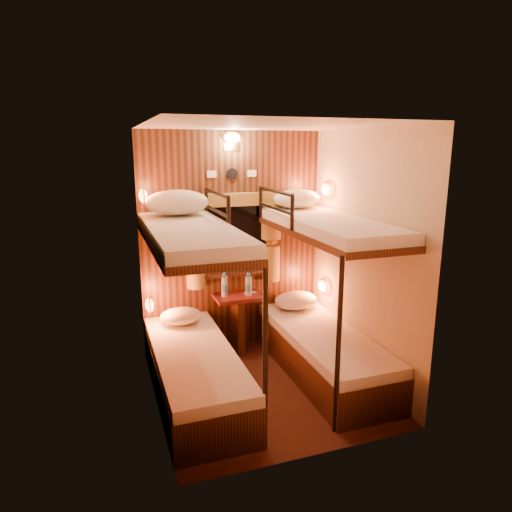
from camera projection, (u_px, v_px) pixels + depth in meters
name	position (u px, v px, depth m)	size (l,w,h in m)	color
floor	(264.00, 387.00, 4.34)	(2.10, 2.10, 0.00)	#3D1610
ceiling	(265.00, 125.00, 3.78)	(2.10, 2.10, 0.00)	silver
wall_back	(232.00, 243.00, 5.02)	(2.40, 2.40, 0.00)	#C6B293
wall_front	(318.00, 302.00, 3.09)	(2.40, 2.40, 0.00)	#C6B293
wall_left	(151.00, 275.00, 3.74)	(2.40, 2.40, 0.00)	#C6B293
wall_right	(362.00, 257.00, 4.38)	(2.40, 2.40, 0.00)	#C6B293
back_panel	(232.00, 243.00, 5.01)	(2.00, 0.03, 2.40)	black
bunk_left	(194.00, 339.00, 4.06)	(0.72, 1.90, 1.82)	black
bunk_right	(324.00, 321.00, 4.48)	(0.72, 1.90, 1.82)	black
window	(233.00, 245.00, 4.99)	(1.00, 0.12, 0.79)	black
curtains	(234.00, 238.00, 4.94)	(1.10, 0.22, 1.00)	olive
back_fixtures	(232.00, 145.00, 4.74)	(0.54, 0.09, 0.48)	black
reading_lamps	(241.00, 245.00, 4.69)	(2.00, 0.20, 1.25)	#FF5F26
table	(238.00, 316.00, 5.02)	(0.50, 0.34, 0.66)	#521912
bottle_left	(225.00, 286.00, 4.91)	(0.08, 0.08, 0.26)	#99BFE5
bottle_right	(248.00, 286.00, 4.93)	(0.07, 0.07, 0.25)	#99BFE5
sachet_a	(247.00, 294.00, 5.02)	(0.08, 0.06, 0.01)	silver
sachet_b	(253.00, 292.00, 5.08)	(0.07, 0.05, 0.01)	silver
pillow_lower_left	(181.00, 316.00, 4.67)	(0.43, 0.30, 0.17)	white
pillow_lower_right	(296.00, 300.00, 5.11)	(0.49, 0.35, 0.19)	white
pillow_upper_left	(177.00, 202.00, 4.36)	(0.61, 0.44, 0.24)	white
pillow_upper_right	(297.00, 199.00, 4.88)	(0.51, 0.37, 0.20)	white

